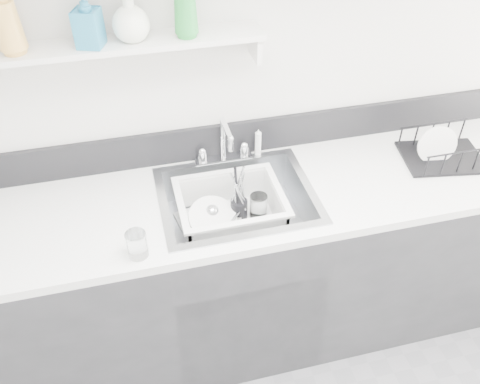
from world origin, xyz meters
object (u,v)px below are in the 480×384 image
object	(u,v)px
wash_tub	(231,211)
sink	(237,212)
dish_rack	(445,147)
counter_run	(237,270)

from	to	relation	value
wash_tub	sink	bearing A→B (deg)	-9.91
sink	wash_tub	size ratio (longest dim) A/B	1.44
dish_rack	counter_run	bearing A→B (deg)	-168.79
sink	counter_run	bearing A→B (deg)	0.00
counter_run	dish_rack	xyz separation A→B (m)	(0.96, 0.03, 0.52)
sink	dish_rack	size ratio (longest dim) A/B	1.80
counter_run	sink	distance (m)	0.37
wash_tub	dish_rack	distance (m)	1.00
wash_tub	dish_rack	xyz separation A→B (m)	(0.99, 0.02, 0.14)
sink	dish_rack	bearing A→B (deg)	1.67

